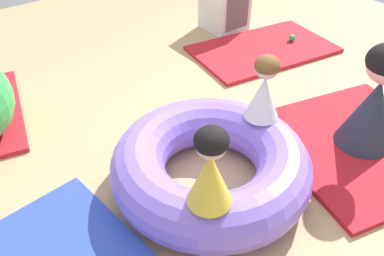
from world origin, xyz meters
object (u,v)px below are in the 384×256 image
Objects in this scene: inflatable_cushion at (211,165)px; storage_cube at (226,6)px; play_ball_green at (292,38)px; adult_seated at (376,99)px; child_in_yellow at (210,168)px; child_in_white at (264,88)px.

storage_cube is at bearing 46.39° from inflatable_cushion.
storage_cube is at bearing 112.02° from play_ball_green.
adult_seated is 10.98× the size of play_ball_green.
child_in_yellow is at bearing -113.21° from adult_seated.
inflatable_cushion is 2.58m from storage_cube.
child_in_yellow reaches higher than inflatable_cushion.
child_in_white is at bearing -142.18° from adult_seated.
play_ball_green is (0.92, 1.50, -0.35)m from adult_seated.
child_in_yellow is 3.06m from storage_cube.
adult_seated reaches higher than inflatable_cushion.
adult_seated reaches higher than child_in_white.
storage_cube is at bearing 143.15° from adult_seated.
child_in_white is 2.29m from storage_cube.
adult_seated is at bearing 77.00° from child_in_white.
adult_seated is 1.43× the size of storage_cube.
child_in_white is 2.02m from play_ball_green.
child_in_yellow is 1.06× the size of child_in_white.
play_ball_green is at bearing -67.98° from storage_cube.
child_in_yellow is 0.86× the size of storage_cube.
storage_cube is (0.61, 2.26, -0.15)m from adult_seated.
adult_seated is at bearing -18.40° from inflatable_cushion.
play_ball_green is 0.13× the size of storage_cube.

